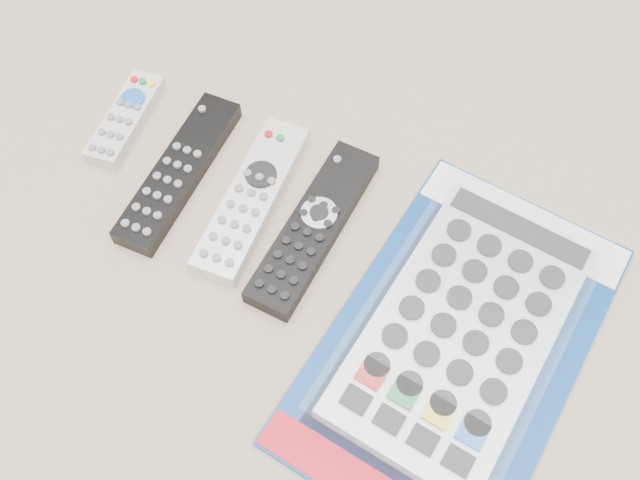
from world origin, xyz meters
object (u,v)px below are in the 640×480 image
at_px(remote_large_black, 314,227).
at_px(jumbo_remote_packaged, 462,330).
at_px(remote_small_grey, 125,119).
at_px(remote_slim_black, 179,172).
at_px(remote_silver_dvd, 252,198).

bearing_deg(remote_large_black, jumbo_remote_packaged, -12.80).
bearing_deg(jumbo_remote_packaged, remote_small_grey, 175.25).
height_order(remote_slim_black, jumbo_remote_packaged, jumbo_remote_packaged).
height_order(remote_small_grey, remote_slim_black, remote_slim_black).
relative_size(remote_small_grey, remote_large_black, 0.63).
distance_m(remote_small_grey, remote_large_black, 0.26).
xyz_separation_m(remote_silver_dvd, jumbo_remote_packaged, (0.25, -0.05, 0.01)).
distance_m(remote_large_black, jumbo_remote_packaged, 0.18).
bearing_deg(jumbo_remote_packaged, remote_large_black, 171.51).
bearing_deg(remote_silver_dvd, remote_small_grey, 165.47).
bearing_deg(remote_large_black, remote_silver_dvd, 179.11).
distance_m(remote_small_grey, jumbo_remote_packaged, 0.44).
relative_size(remote_large_black, jumbo_remote_packaged, 0.54).
distance_m(remote_silver_dvd, remote_large_black, 0.07).
height_order(remote_silver_dvd, remote_large_black, same).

